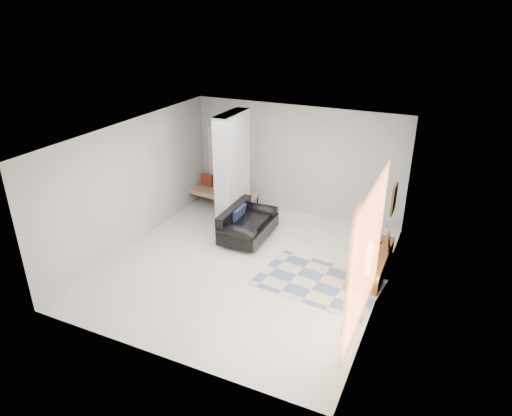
% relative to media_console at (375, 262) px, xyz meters
% --- Properties ---
extents(floor, '(6.00, 6.00, 0.00)m').
position_rel_media_console_xyz_m(floor, '(-2.52, -0.90, -0.20)').
color(floor, white).
rests_on(floor, ground).
extents(ceiling, '(6.00, 6.00, 0.00)m').
position_rel_media_console_xyz_m(ceiling, '(-2.52, -0.90, 2.60)').
color(ceiling, white).
rests_on(ceiling, wall_back).
extents(wall_back, '(6.00, 0.00, 6.00)m').
position_rel_media_console_xyz_m(wall_back, '(-2.52, 2.10, 1.20)').
color(wall_back, '#ACAEB0').
rests_on(wall_back, ground).
extents(wall_front, '(6.00, 0.00, 6.00)m').
position_rel_media_console_xyz_m(wall_front, '(-2.52, -3.90, 1.20)').
color(wall_front, '#ACAEB0').
rests_on(wall_front, ground).
extents(wall_left, '(0.00, 6.00, 6.00)m').
position_rel_media_console_xyz_m(wall_left, '(-5.27, -0.90, 1.20)').
color(wall_left, '#ACAEB0').
rests_on(wall_left, ground).
extents(wall_right, '(0.00, 6.00, 6.00)m').
position_rel_media_console_xyz_m(wall_right, '(0.23, -0.90, 1.20)').
color(wall_right, '#ACAEB0').
rests_on(wall_right, ground).
extents(partition_column, '(0.35, 1.20, 2.80)m').
position_rel_media_console_xyz_m(partition_column, '(-3.62, 0.70, 1.20)').
color(partition_column, '#AAAEB1').
rests_on(partition_column, floor).
extents(hallway_door, '(0.85, 0.06, 2.04)m').
position_rel_media_console_xyz_m(hallway_door, '(-4.62, 2.06, 0.82)').
color(hallway_door, white).
rests_on(hallway_door, floor).
extents(curtain, '(0.00, 2.55, 2.55)m').
position_rel_media_console_xyz_m(curtain, '(0.15, -2.05, 1.25)').
color(curtain, '#D36737').
rests_on(curtain, wall_right).
extents(wall_art, '(0.04, 0.45, 0.55)m').
position_rel_media_console_xyz_m(wall_art, '(0.20, -0.00, 1.45)').
color(wall_art, '#35220E').
rests_on(wall_art, wall_right).
extents(media_console, '(0.45, 1.80, 0.80)m').
position_rel_media_console_xyz_m(media_console, '(0.00, 0.00, 0.00)').
color(media_console, brown).
rests_on(media_console, floor).
extents(loveseat, '(0.95, 1.59, 0.76)m').
position_rel_media_console_xyz_m(loveseat, '(-3.04, 0.20, 0.15)').
color(loveseat, silver).
rests_on(loveseat, floor).
extents(daybed, '(1.92, 1.00, 0.77)m').
position_rel_media_console_xyz_m(daybed, '(-4.44, 1.57, 0.21)').
color(daybed, black).
rests_on(daybed, floor).
extents(area_rug, '(2.50, 1.82, 0.01)m').
position_rel_media_console_xyz_m(area_rug, '(-0.92, -0.89, -0.20)').
color(area_rug, '#C5B596').
rests_on(area_rug, floor).
extents(cylinder_lamp, '(0.12, 0.12, 0.64)m').
position_rel_media_console_xyz_m(cylinder_lamp, '(-0.02, -0.78, 0.52)').
color(cylinder_lamp, silver).
rests_on(cylinder_lamp, media_console).
extents(bronze_figurine, '(0.14, 0.14, 0.27)m').
position_rel_media_console_xyz_m(bronze_figurine, '(-0.05, 0.50, 0.33)').
color(bronze_figurine, black).
rests_on(bronze_figurine, media_console).
extents(vase, '(0.21, 0.21, 0.21)m').
position_rel_media_console_xyz_m(vase, '(-0.05, -0.06, 0.30)').
color(vase, silver).
rests_on(vase, media_console).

